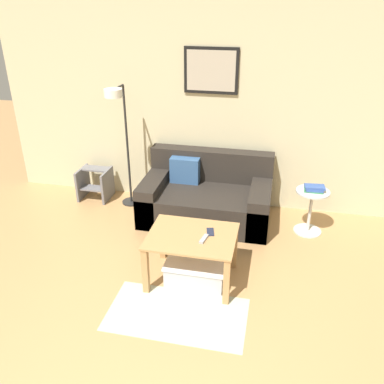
# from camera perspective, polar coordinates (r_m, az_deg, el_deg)

# --- Properties ---
(wall_back) EXTENTS (5.60, 0.09, 2.55)m
(wall_back) POSITION_cam_1_polar(r_m,az_deg,el_deg) (5.07, 3.61, 11.91)
(wall_back) COLOR #C6BC93
(wall_back) RESTS_ON ground_plane
(area_rug) EXTENTS (1.21, 0.65, 0.01)m
(area_rug) POSITION_cam_1_polar(r_m,az_deg,el_deg) (3.71, -2.12, -16.75)
(area_rug) COLOR #B2B79E
(area_rug) RESTS_ON ground_plane
(couch) EXTENTS (1.54, 0.91, 0.77)m
(couch) POSITION_cam_1_polar(r_m,az_deg,el_deg) (4.99, 2.05, -0.76)
(couch) COLOR #28231E
(couch) RESTS_ON ground_plane
(coffee_table) EXTENTS (0.82, 0.64, 0.49)m
(coffee_table) POSITION_cam_1_polar(r_m,az_deg,el_deg) (3.86, -0.00, -7.33)
(coffee_table) COLOR #AD7F4C
(coffee_table) RESTS_ON ground_plane
(storage_bin) EXTENTS (0.58, 0.44, 0.22)m
(storage_bin) POSITION_cam_1_polar(r_m,az_deg,el_deg) (4.02, 0.66, -10.77)
(storage_bin) COLOR #B2B2B7
(storage_bin) RESTS_ON ground_plane
(floor_lamp) EXTENTS (0.24, 0.53, 1.57)m
(floor_lamp) POSITION_cam_1_polar(r_m,az_deg,el_deg) (4.93, -10.05, 8.94)
(floor_lamp) COLOR black
(floor_lamp) RESTS_ON ground_plane
(side_table) EXTENTS (0.38, 0.38, 0.53)m
(side_table) POSITION_cam_1_polar(r_m,az_deg,el_deg) (4.84, 16.31, -2.08)
(side_table) COLOR silver
(side_table) RESTS_ON ground_plane
(book_stack) EXTENTS (0.23, 0.17, 0.06)m
(book_stack) POSITION_cam_1_polar(r_m,az_deg,el_deg) (4.74, 16.78, 0.50)
(book_stack) COLOR #387F4C
(book_stack) RESTS_ON side_table
(remote_control) EXTENTS (0.07, 0.15, 0.02)m
(remote_control) POSITION_cam_1_polar(r_m,az_deg,el_deg) (3.74, 1.68, -6.57)
(remote_control) COLOR #99999E
(remote_control) RESTS_ON coffee_table
(cell_phone) EXTENTS (0.10, 0.15, 0.01)m
(cell_phone) POSITION_cam_1_polar(r_m,az_deg,el_deg) (3.85, 2.59, -5.61)
(cell_phone) COLOR #1E2338
(cell_phone) RESTS_ON coffee_table
(step_stool) EXTENTS (0.39, 0.38, 0.41)m
(step_stool) POSITION_cam_1_polar(r_m,az_deg,el_deg) (5.63, -13.45, 1.26)
(step_stool) COLOR slate
(step_stool) RESTS_ON ground_plane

